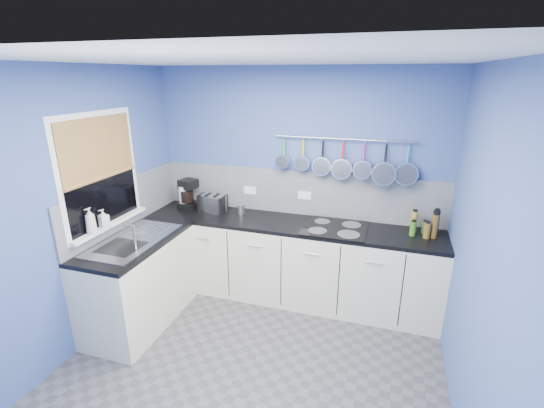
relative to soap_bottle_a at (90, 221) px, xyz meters
The scene contains 41 objects.
floor 1.93m from the soap_bottle_a, ahead, with size 3.20×3.00×0.02m, color #47474C.
ceiling 2.03m from the soap_bottle_a, ahead, with size 3.20×3.00×0.02m, color white.
wall_back 2.12m from the soap_bottle_a, 43.73° to the left, with size 3.20×0.02×2.50m, color #3B5396.
wall_front 2.18m from the soap_bottle_a, 45.49° to the right, with size 3.20×0.02×2.50m, color #3B5396.
wall_left 0.12m from the soap_bottle_a, 150.03° to the right, with size 0.02×3.00×2.50m, color #3B5396.
wall_right 3.14m from the soap_bottle_a, ahead, with size 0.02×3.00×2.50m, color #3B5396.
backsplash_back 2.10m from the soap_bottle_a, 43.30° to the left, with size 3.20×0.02×0.50m, color #9D9EA2.
backsplash_left 0.56m from the soap_bottle_a, 95.98° to the left, with size 0.02×1.80×0.50m, color #9D9EA2.
cabinet_run_back 2.05m from the soap_bottle_a, 37.02° to the left, with size 3.20×0.60×0.86m, color beige.
worktop_back 1.94m from the soap_bottle_a, 37.02° to the left, with size 3.20×0.60×0.04m, color black.
cabinet_run_left 0.82m from the soap_bottle_a, 47.82° to the left, with size 0.60×1.20×0.86m, color beige.
worktop_left 0.45m from the soap_bottle_a, 47.82° to the left, with size 0.60×1.20×0.04m, color black.
window_frame 0.46m from the soap_bottle_a, 100.05° to the left, with size 0.01×1.00×1.10m, color white.
window_glass 0.46m from the soap_bottle_a, 98.95° to the left, with size 0.01×0.90×1.00m, color black.
bamboo_blind 0.66m from the soap_bottle_a, 97.18° to the left, with size 0.01×0.90×0.55m, color #9E7040.
window_sill 0.29m from the soap_bottle_a, 94.50° to the left, with size 0.10×0.98×0.03m, color white.
sink_unit 0.43m from the soap_bottle_a, 47.82° to the left, with size 0.50×0.95×0.01m, color silver.
mixer_tap 0.42m from the soap_bottle_a, 10.73° to the left, with size 0.12×0.08×0.26m, color silver, non-canonical shape.
socket_left 1.73m from the soap_bottle_a, 55.56° to the left, with size 0.15×0.01×0.09m, color white.
socket_right 2.17m from the soap_bottle_a, 41.24° to the left, with size 0.15×0.01×0.09m, color white.
pot_rail 2.54m from the soap_bottle_a, 34.67° to the left, with size 0.02×0.02×1.45m, color silver.
soap_bottle_a is the anchor object (origin of this frame).
soap_bottle_b 0.16m from the soap_bottle_a, 90.00° to the left, with size 0.08×0.08×0.17m, color white.
paper_towel 1.27m from the soap_bottle_a, 80.18° to the left, with size 0.12×0.12×0.26m, color white.
coffee_maker 1.29m from the soap_bottle_a, 78.37° to the left, with size 0.19×0.21×0.34m, color black, non-canonical shape.
toaster 1.38m from the soap_bottle_a, 64.44° to the left, with size 0.30×0.17×0.19m, color silver.
canister 1.57m from the soap_bottle_a, 52.53° to the left, with size 0.08×0.08×0.12m, color silver.
hob 2.33m from the soap_bottle_a, 29.05° to the left, with size 0.64×0.57×0.01m, color black.
pan_0 2.02m from the soap_bottle_a, 44.98° to the left, with size 0.15×0.10×0.34m, color silver, non-canonical shape.
pan_1 2.17m from the soap_bottle_a, 40.94° to the left, with size 0.17×0.08×0.36m, color silver, non-canonical shape.
pan_2 2.33m from the soap_bottle_a, 37.47° to the left, with size 0.20×0.07×0.39m, color silver, non-canonical shape.
pan_3 2.50m from the soap_bottle_a, 34.47° to the left, with size 0.22×0.09×0.41m, color silver, non-canonical shape.
pan_4 2.67m from the soap_bottle_a, 31.87° to the left, with size 0.19×0.13×0.38m, color silver, non-canonical shape.
pan_5 2.85m from the soap_bottle_a, 29.60° to the left, with size 0.24×0.12×0.43m, color silver, non-canonical shape.
pan_6 3.03m from the soap_bottle_a, 27.61° to the left, with size 0.23×0.08×0.42m, color silver, non-canonical shape.
condiment_0 3.24m from the soap_bottle_a, 22.88° to the left, with size 0.07×0.07×0.26m, color black.
condiment_1 3.17m from the soap_bottle_a, 23.70° to the left, with size 0.06×0.06×0.12m, color #265919.
condiment_2 3.07m from the soap_bottle_a, 24.64° to the left, with size 0.06×0.06×0.22m, color olive.
condiment_3 3.21m from the soap_bottle_a, 21.76° to the left, with size 0.06×0.06×0.24m, color brown.
condiment_4 3.14m from the soap_bottle_a, 21.75° to the left, with size 0.07×0.07×0.16m, color brown.
condiment_5 3.03m from the soap_bottle_a, 23.07° to the left, with size 0.06×0.06×0.14m, color #3F721E.
Camera 1 is at (0.97, -2.47, 2.41)m, focal length 25.09 mm.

